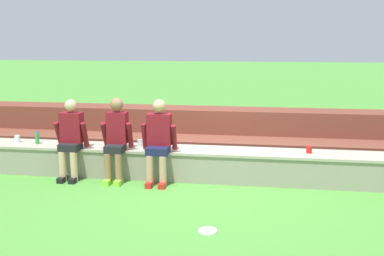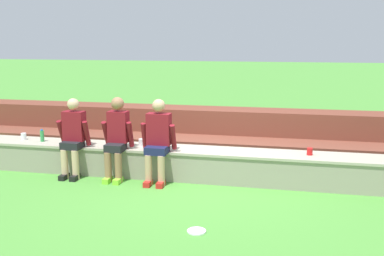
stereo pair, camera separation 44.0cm
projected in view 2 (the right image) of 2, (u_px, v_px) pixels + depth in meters
name	position (u px, v px, depth m)	size (l,w,h in m)	color
ground_plane	(196.00, 184.00, 6.88)	(80.00, 80.00, 0.00)	#4C9338
stone_seating_wall	(200.00, 163.00, 7.10)	(7.72, 0.61, 0.49)	gray
brick_bleachers	(214.00, 138.00, 8.41)	(11.48, 1.35, 0.91)	brown
person_far_left	(73.00, 136.00, 7.14)	(0.52, 0.46, 1.29)	#DBAD89
person_left_of_center	(117.00, 136.00, 7.01)	(0.49, 0.52, 1.32)	#996B4C
person_center	(158.00, 139.00, 6.84)	(0.55, 0.50, 1.31)	tan
water_bottle_near_left	(42.00, 136.00, 7.59)	(0.06, 0.06, 0.21)	green
plastic_cup_left_end	(24.00, 136.00, 7.73)	(0.09, 0.09, 0.12)	white
plastic_cup_middle	(310.00, 151.00, 6.70)	(0.09, 0.09, 0.11)	red
plastic_cup_right_end	(141.00, 142.00, 7.29)	(0.09, 0.09, 0.12)	white
frisbee	(197.00, 231.00, 5.16)	(0.22, 0.22, 0.02)	white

